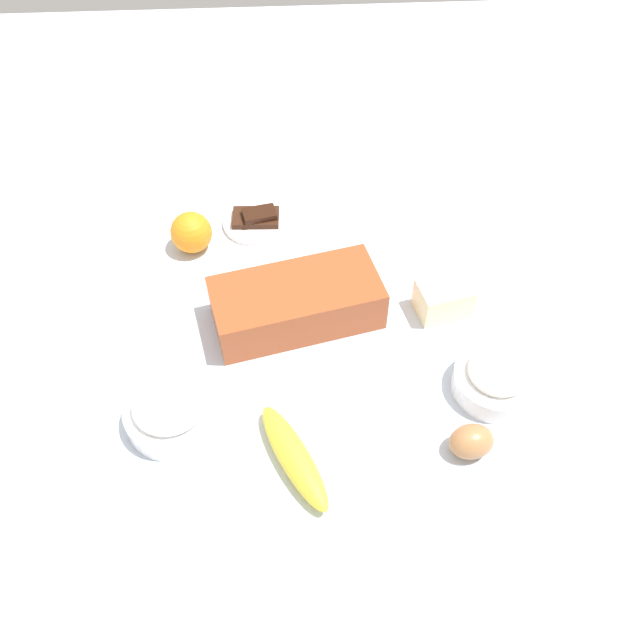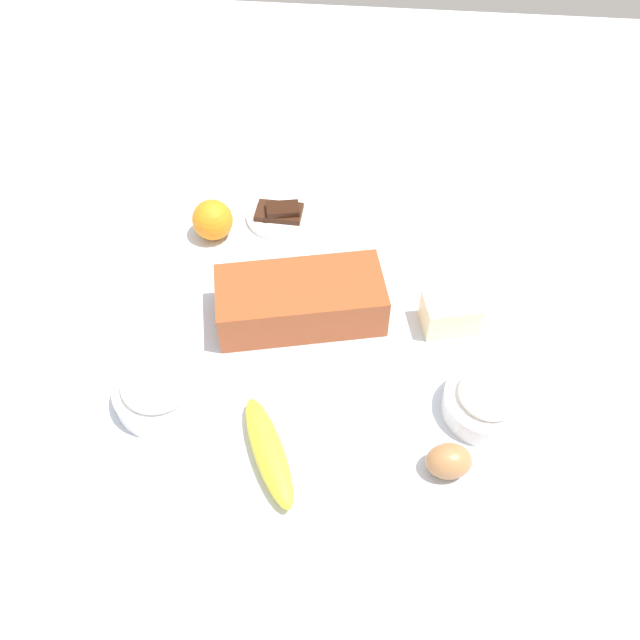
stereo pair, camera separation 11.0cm
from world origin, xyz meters
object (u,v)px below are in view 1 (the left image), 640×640
sugar_bowl (171,410)px  loaf_pan (297,302)px  egg_near_butter (471,441)px  chocolate_plate (256,220)px  orange_fruit (191,232)px  butter_block (444,299)px  banana (294,457)px  flour_bowl (496,378)px

sugar_bowl → loaf_pan: bearing=44.7°
sugar_bowl → egg_near_butter: sugar_bowl is taller
egg_near_butter → chocolate_plate: (-0.32, 0.52, -0.02)m
orange_fruit → egg_near_butter: (0.43, -0.46, -0.01)m
orange_fruit → butter_block: 0.48m
loaf_pan → banana: 0.28m
loaf_pan → orange_fruit: (-0.19, 0.19, -0.00)m
orange_fruit → loaf_pan: bearing=-44.6°
banana → egg_near_butter: 0.26m
sugar_bowl → orange_fruit: bearing=89.0°
butter_block → banana: bearing=-133.4°
sugar_bowl → egg_near_butter: 0.45m
flour_bowl → orange_fruit: bearing=144.6°
loaf_pan → banana: bearing=-106.1°
sugar_bowl → chocolate_plate: sugar_bowl is taller
sugar_bowl → egg_near_butter: size_ratio=2.12×
orange_fruit → chocolate_plate: (0.12, 0.06, -0.03)m
butter_block → orange_fruit: bearing=157.6°
flour_bowl → chocolate_plate: 0.56m
sugar_bowl → butter_block: size_ratio=1.58×
sugar_bowl → chocolate_plate: size_ratio=1.09×
loaf_pan → orange_fruit: loaf_pan is taller
flour_bowl → chocolate_plate: bearing=132.4°
sugar_bowl → butter_block: sugar_bowl is taller
banana → chocolate_plate: bearing=96.2°
loaf_pan → butter_block: (0.25, 0.00, -0.01)m
sugar_bowl → banana: bearing=-24.7°
egg_near_butter → loaf_pan: bearing=132.1°
flour_bowl → banana: 0.34m
loaf_pan → orange_fruit: bearing=122.2°
loaf_pan → banana: size_ratio=1.59×
orange_fruit → banana: bearing=-69.3°
sugar_bowl → chocolate_plate: 0.46m
flour_bowl → chocolate_plate: size_ratio=1.01×
loaf_pan → butter_block: size_ratio=3.36×
sugar_bowl → orange_fruit: orange_fruit is taller
egg_near_butter → sugar_bowl: bearing=170.1°
flour_bowl → banana: flour_bowl is taller
chocolate_plate → egg_near_butter: bearing=-58.6°
butter_block → flour_bowl: bearing=-72.9°
flour_bowl → egg_near_butter: size_ratio=1.97×
chocolate_plate → butter_block: bearing=-36.8°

